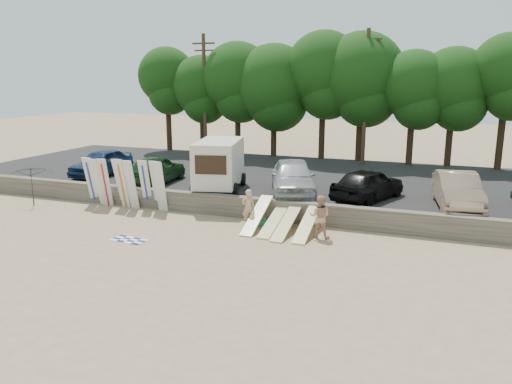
# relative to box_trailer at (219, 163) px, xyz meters

# --- Properties ---
(ground) EXTENTS (120.00, 120.00, 0.00)m
(ground) POSITION_rel_box_trailer_xyz_m (3.89, -5.17, -2.18)
(ground) COLOR tan
(ground) RESTS_ON ground
(seawall) EXTENTS (44.00, 0.50, 1.00)m
(seawall) POSITION_rel_box_trailer_xyz_m (3.89, -2.17, -1.68)
(seawall) COLOR #6B6356
(seawall) RESTS_ON ground
(parking_lot) EXTENTS (44.00, 14.50, 0.70)m
(parking_lot) POSITION_rel_box_trailer_xyz_m (3.89, 5.33, -1.83)
(parking_lot) COLOR #282828
(parking_lot) RESTS_ON ground
(treeline) EXTENTS (33.02, 5.99, 9.16)m
(treeline) POSITION_rel_box_trailer_xyz_m (3.24, 12.35, 4.22)
(treeline) COLOR #382616
(treeline) RESTS_ON parking_lot
(utility_poles) EXTENTS (25.80, 0.26, 9.00)m
(utility_poles) POSITION_rel_box_trailer_xyz_m (5.89, 10.83, 3.25)
(utility_poles) COLOR #473321
(utility_poles) RESTS_ON parking_lot
(box_trailer) EXTENTS (3.12, 4.52, 2.64)m
(box_trailer) POSITION_rel_box_trailer_xyz_m (0.00, 0.00, 0.00)
(box_trailer) COLOR beige
(box_trailer) RESTS_ON parking_lot
(car_0) EXTENTS (1.87, 4.63, 1.58)m
(car_0) POSITION_rel_box_trailer_xyz_m (-8.47, 1.24, -0.69)
(car_0) COLOR navy
(car_0) RESTS_ON parking_lot
(car_1) EXTENTS (2.25, 4.82, 1.60)m
(car_1) POSITION_rel_box_trailer_xyz_m (-4.09, 0.36, -0.68)
(car_1) COLOR black
(car_1) RESTS_ON parking_lot
(car_2) EXTENTS (3.77, 5.71, 1.81)m
(car_2) POSITION_rel_box_trailer_xyz_m (3.96, 0.36, -0.58)
(car_2) COLOR #A9A9AE
(car_2) RESTS_ON parking_lot
(car_3) EXTENTS (3.45, 5.00, 1.58)m
(car_3) POSITION_rel_box_trailer_xyz_m (7.71, 0.59, -0.69)
(car_3) COLOR black
(car_3) RESTS_ON parking_lot
(car_4) EXTENTS (2.40, 5.09, 1.61)m
(car_4) POSITION_rel_box_trailer_xyz_m (11.77, 0.49, -0.68)
(car_4) COLOR #9D7E64
(car_4) RESTS_ON parking_lot
(surfboard_upright_0) EXTENTS (0.55, 0.70, 2.54)m
(surfboard_upright_0) POSITION_rel_box_trailer_xyz_m (-6.21, -2.62, -0.91)
(surfboard_upright_0) COLOR silver
(surfboard_upright_0) RESTS_ON ground
(surfboard_upright_1) EXTENTS (0.56, 0.77, 2.53)m
(surfboard_upright_1) POSITION_rel_box_trailer_xyz_m (-5.58, -2.80, -0.92)
(surfboard_upright_1) COLOR silver
(surfboard_upright_1) RESTS_ON ground
(surfboard_upright_2) EXTENTS (0.58, 0.67, 2.55)m
(surfboard_upright_2) POSITION_rel_box_trailer_xyz_m (-5.17, -2.80, -0.90)
(surfboard_upright_2) COLOR silver
(surfboard_upright_2) RESTS_ON ground
(surfboard_upright_3) EXTENTS (0.58, 0.72, 2.54)m
(surfboard_upright_3) POSITION_rel_box_trailer_xyz_m (-4.35, -2.64, -0.91)
(surfboard_upright_3) COLOR silver
(surfboard_upright_3) RESTS_ON ground
(surfboard_upright_4) EXTENTS (0.55, 0.59, 2.57)m
(surfboard_upright_4) POSITION_rel_box_trailer_xyz_m (-4.20, -2.70, -0.90)
(surfboard_upright_4) COLOR silver
(surfboard_upright_4) RESTS_ON ground
(surfboard_upright_5) EXTENTS (0.50, 0.61, 2.55)m
(surfboard_upright_5) POSITION_rel_box_trailer_xyz_m (-3.60, -2.79, -0.90)
(surfboard_upright_5) COLOR silver
(surfboard_upright_5) RESTS_ON ground
(surfboard_upright_6) EXTENTS (0.53, 0.62, 2.56)m
(surfboard_upright_6) POSITION_rel_box_trailer_xyz_m (-2.93, -2.52, -0.90)
(surfboard_upright_6) COLOR silver
(surfboard_upright_6) RESTS_ON ground
(surfboard_upright_7) EXTENTS (0.53, 0.58, 2.56)m
(surfboard_upright_7) POSITION_rel_box_trailer_xyz_m (-2.25, -2.55, -0.90)
(surfboard_upright_7) COLOR silver
(surfboard_upright_7) RESTS_ON ground
(surfboard_upright_8) EXTENTS (0.51, 0.56, 2.57)m
(surfboard_upright_8) POSITION_rel_box_trailer_xyz_m (-1.98, -2.68, -0.90)
(surfboard_upright_8) COLOR silver
(surfboard_upright_8) RESTS_ON ground
(surfboard_low_0) EXTENTS (0.56, 2.81, 1.19)m
(surfboard_low_0) POSITION_rel_box_trailer_xyz_m (3.48, -3.60, -1.59)
(surfboard_low_0) COLOR #E4E090
(surfboard_low_0) RESTS_ON ground
(surfboard_low_1) EXTENTS (0.56, 2.92, 0.82)m
(surfboard_low_1) POSITION_rel_box_trailer_xyz_m (4.27, -3.62, -1.77)
(surfboard_low_1) COLOR #E4E090
(surfboard_low_1) RESTS_ON ground
(surfboard_low_2) EXTENTS (0.56, 2.92, 0.84)m
(surfboard_low_2) POSITION_rel_box_trailer_xyz_m (4.91, -3.83, -1.76)
(surfboard_low_2) COLOR #E4E090
(surfboard_low_2) RESTS_ON ground
(surfboard_low_3) EXTENTS (0.56, 2.88, 0.97)m
(surfboard_low_3) POSITION_rel_box_trailer_xyz_m (5.83, -3.78, -1.70)
(surfboard_low_3) COLOR #E4E090
(surfboard_low_3) RESTS_ON ground
(beachgoer_a) EXTENTS (0.73, 0.70, 1.68)m
(beachgoer_a) POSITION_rel_box_trailer_xyz_m (2.99, -3.40, -1.34)
(beachgoer_a) COLOR tan
(beachgoer_a) RESTS_ON ground
(beachgoer_b) EXTENTS (0.93, 0.74, 1.82)m
(beachgoer_b) POSITION_rel_box_trailer_xyz_m (6.41, -3.97, -1.27)
(beachgoer_b) COLOR tan
(beachgoer_b) RESTS_ON ground
(cooler) EXTENTS (0.44, 0.38, 0.32)m
(cooler) POSITION_rel_box_trailer_xyz_m (3.56, -3.18, -2.02)
(cooler) COLOR #2A9C58
(cooler) RESTS_ON ground
(gear_bag) EXTENTS (0.33, 0.29, 0.22)m
(gear_bag) POSITION_rel_box_trailer_xyz_m (4.46, -2.77, -2.07)
(gear_bag) COLOR #D56119
(gear_bag) RESTS_ON ground
(beach_towel) EXTENTS (1.67, 1.67, 0.00)m
(beach_towel) POSITION_rel_box_trailer_xyz_m (-0.89, -7.06, -2.18)
(beach_towel) COLOR white
(beach_towel) RESTS_ON ground
(beach_umbrella) EXTENTS (2.64, 2.61, 2.07)m
(beach_umbrella) POSITION_rel_box_trailer_xyz_m (-8.83, -3.96, -1.15)
(beach_umbrella) COLOR black
(beach_umbrella) RESTS_ON ground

